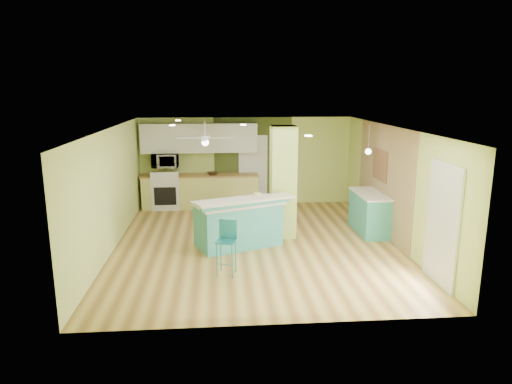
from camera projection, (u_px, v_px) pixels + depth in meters
floor at (256, 244)px, 9.92m from camera, size 6.00×7.00×0.01m
ceiling at (256, 128)px, 9.36m from camera, size 6.00×7.00×0.01m
wall_back at (246, 161)px, 13.05m from camera, size 6.00×0.01×2.50m
wall_front at (277, 242)px, 6.24m from camera, size 6.00×0.01×2.50m
wall_left at (111, 190)px, 9.40m from camera, size 0.01×7.00×2.50m
wall_right at (394, 185)px, 9.88m from camera, size 0.01×7.00×2.50m
wood_panel at (383, 180)px, 10.46m from camera, size 0.02×3.40×2.50m
olive_accent at (253, 161)px, 13.05m from camera, size 2.20×0.02×2.50m
interior_door at (253, 170)px, 13.08m from camera, size 0.82×0.05×2.00m
french_door at (442, 225)px, 7.69m from camera, size 0.04×1.08×2.10m
column at (283, 182)px, 10.18m from camera, size 0.55×0.55×2.50m
kitchen_run at (201, 191)px, 12.82m from camera, size 3.25×0.63×0.94m
stove at (166, 192)px, 12.74m from camera, size 0.76×0.66×1.08m
upper_cabinets at (199, 138)px, 12.61m from camera, size 3.20×0.34×0.80m
microwave at (165, 161)px, 12.55m from camera, size 0.70×0.48×0.39m
ceiling_fan at (205, 138)px, 11.31m from camera, size 1.41×1.41×0.61m
pendant_lamp at (368, 151)px, 10.44m from camera, size 0.14×0.14×0.69m
wall_decor at (380, 165)px, 10.59m from camera, size 0.03×0.90×0.70m
peninsula at (239, 222)px, 9.69m from camera, size 2.21×1.74×1.11m
bar_stool at (227, 238)px, 8.18m from camera, size 0.41×0.41×1.00m
side_counter at (369, 213)px, 10.61m from camera, size 0.62×1.45×0.94m
fruit_bowl at (212, 173)px, 12.69m from camera, size 0.33×0.33×0.07m
canister at (257, 197)px, 9.63m from camera, size 0.16×0.16×0.17m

